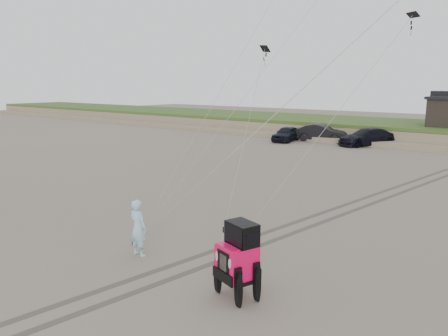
% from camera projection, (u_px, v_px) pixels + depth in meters
% --- Properties ---
extents(ground, '(160.00, 160.00, 0.00)m').
position_uv_depth(ground, '(176.00, 257.00, 14.85)').
color(ground, '#6B6054').
rests_on(ground, ground).
extents(dune_ridge, '(160.00, 14.25, 1.73)m').
position_uv_depth(dune_ridge, '(442.00, 134.00, 43.44)').
color(dune_ridge, '#7A6B54').
rests_on(dune_ridge, ground).
extents(truck_a, '(2.38, 4.68, 1.53)m').
position_uv_depth(truck_a, '(287.00, 134.00, 44.31)').
color(truck_a, black).
rests_on(truck_a, ground).
extents(truck_b, '(5.48, 3.16, 1.71)m').
position_uv_depth(truck_b, '(321.00, 133.00, 44.37)').
color(truck_b, black).
rests_on(truck_b, ground).
extents(truck_c, '(4.96, 6.02, 1.64)m').
position_uv_depth(truck_c, '(367.00, 137.00, 41.15)').
color(truck_c, black).
rests_on(truck_c, ground).
extents(jeep, '(3.26, 4.95, 1.70)m').
position_uv_depth(jeep, '(237.00, 268.00, 11.92)').
color(jeep, '#F80A4E').
rests_on(jeep, ground).
extents(man, '(0.73, 0.48, 1.98)m').
position_uv_depth(man, '(138.00, 228.00, 14.81)').
color(man, '#93CEE3').
rests_on(man, ground).
extents(stake_main, '(0.08, 0.08, 0.12)m').
position_uv_depth(stake_main, '(133.00, 244.00, 15.92)').
color(stake_main, black).
rests_on(stake_main, ground).
extents(stake_aux, '(0.08, 0.08, 0.12)m').
position_uv_depth(stake_aux, '(215.00, 271.00, 13.61)').
color(stake_aux, black).
rests_on(stake_aux, ground).
extents(tire_tracks, '(5.22, 29.74, 0.01)m').
position_uv_depth(tire_tracks, '(332.00, 214.00, 19.76)').
color(tire_tracks, '#4C443D').
rests_on(tire_tracks, ground).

